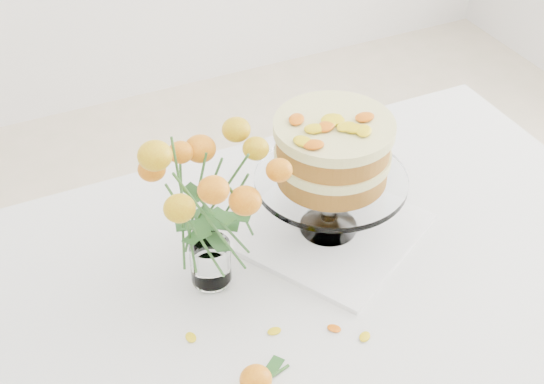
{
  "coord_description": "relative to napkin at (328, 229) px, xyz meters",
  "views": [
    {
      "loc": [
        -0.51,
        -0.91,
        1.8
      ],
      "look_at": [
        -0.04,
        0.08,
        0.92
      ],
      "focal_mm": 50.0,
      "sensor_mm": 36.0,
      "label": 1
    }
  ],
  "objects": [
    {
      "name": "stray_petal_a",
      "position": [
        -0.22,
        -0.2,
        -0.0
      ],
      "size": [
        0.03,
        0.02,
        0.0
      ],
      "primitive_type": "ellipsoid",
      "color": "yellow",
      "rests_on": "table"
    },
    {
      "name": "stray_petal_d",
      "position": [
        -0.36,
        -0.15,
        -0.0
      ],
      "size": [
        0.03,
        0.02,
        0.0
      ],
      "primitive_type": "ellipsoid",
      "color": "yellow",
      "rests_on": "table"
    },
    {
      "name": "napkin",
      "position": [
        0.0,
        0.0,
        0.0
      ],
      "size": [
        0.45,
        0.45,
        0.01
      ],
      "primitive_type": "cube",
      "rotation": [
        0.0,
        0.0,
        0.52
      ],
      "color": "white",
      "rests_on": "table"
    },
    {
      "name": "rose_vase",
      "position": [
        -0.27,
        -0.03,
        0.22
      ],
      "size": [
        0.28,
        0.28,
        0.39
      ],
      "rotation": [
        0.0,
        0.0,
        0.14
      ],
      "color": "white",
      "rests_on": "table"
    },
    {
      "name": "stray_petal_b",
      "position": [
        -0.12,
        -0.24,
        -0.0
      ],
      "size": [
        0.03,
        0.02,
        0.0
      ],
      "primitive_type": "ellipsoid",
      "color": "yellow",
      "rests_on": "table"
    },
    {
      "name": "stray_petal_c",
      "position": [
        -0.08,
        -0.28,
        -0.0
      ],
      "size": [
        0.03,
        0.02,
        0.0
      ],
      "primitive_type": "ellipsoid",
      "color": "yellow",
      "rests_on": "table"
    },
    {
      "name": "loose_rose_far",
      "position": [
        -0.29,
        -0.29,
        0.02
      ],
      "size": [
        0.1,
        0.05,
        0.05
      ],
      "rotation": [
        0.0,
        0.0,
        0.24
      ],
      "color": "#D25E0A",
      "rests_on": "table"
    },
    {
      "name": "table",
      "position": [
        -0.1,
        -0.1,
        -0.09
      ],
      "size": [
        1.43,
        0.93,
        0.76
      ],
      "color": "tan",
      "rests_on": "ground"
    },
    {
      "name": "cake_stand",
      "position": [
        0.0,
        -0.0,
        0.19
      ],
      "size": [
        0.3,
        0.3,
        0.27
      ],
      "rotation": [
        0.0,
        0.0,
        -0.24
      ],
      "color": "white",
      "rests_on": "napkin"
    }
  ]
}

